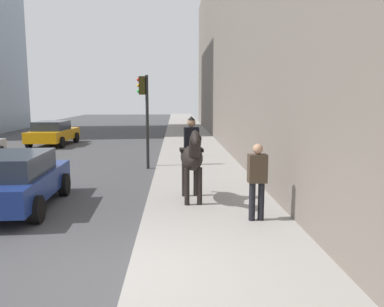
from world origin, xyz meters
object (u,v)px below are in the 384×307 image
Objects in this scene: car_mid_lane at (53,133)px; traffic_light_near_curb at (145,106)px; car_near_lane at (15,180)px; pedestrian_greeting at (257,177)px; mounted_horse_near at (192,156)px.

car_mid_lane is 10.11m from traffic_light_near_curb.
car_mid_lane is (13.43, 3.23, -0.01)m from car_near_lane.
car_mid_lane is (14.93, 9.02, -0.35)m from pedestrian_greeting.
car_near_lane and car_mid_lane have the same top height.
pedestrian_greeting reaches higher than car_near_lane.
car_near_lane is 6.44m from traffic_light_near_curb.
pedestrian_greeting is 17.45m from car_mid_lane.
traffic_light_near_curb is at bearing -166.40° from mounted_horse_near.
pedestrian_greeting is 0.41× the size of car_near_lane.
traffic_light_near_curb reaches higher than car_mid_lane.
car_mid_lane is at bearing 37.46° from traffic_light_near_curb.
pedestrian_greeting is at bearing -146.20° from car_mid_lane.
traffic_light_near_curb reaches higher than mounted_horse_near.
traffic_light_near_curb reaches higher than pedestrian_greeting.
mounted_horse_near is 0.60× the size of traffic_light_near_curb.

